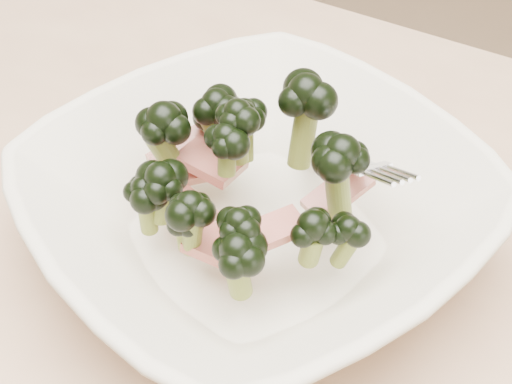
% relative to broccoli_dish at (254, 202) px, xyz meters
% --- Properties ---
extents(broccoli_dish, '(0.38, 0.38, 0.12)m').
position_rel_broccoli_dish_xyz_m(broccoli_dish, '(0.00, 0.00, 0.00)').
color(broccoli_dish, beige).
rests_on(broccoli_dish, dining_table).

